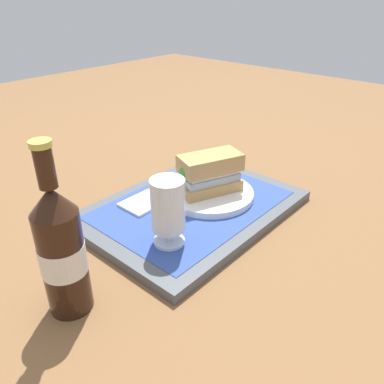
{
  "coord_description": "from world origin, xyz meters",
  "views": [
    {
      "loc": [
        0.52,
        0.47,
        0.43
      ],
      "look_at": [
        0.0,
        0.0,
        0.05
      ],
      "focal_mm": 36.08,
      "sensor_mm": 36.0,
      "label": 1
    }
  ],
  "objects_px": {
    "plate": "(210,194)",
    "sandwich": "(209,173)",
    "beer_glass": "(168,208)",
    "beer_bottle": "(61,250)"
  },
  "relations": [
    {
      "from": "plate",
      "to": "sandwich",
      "type": "bearing_deg",
      "value": -21.82
    },
    {
      "from": "plate",
      "to": "sandwich",
      "type": "relative_size",
      "value": 1.32
    },
    {
      "from": "sandwich",
      "to": "beer_bottle",
      "type": "xyz_separation_m",
      "value": [
        0.37,
        0.04,
        0.03
      ]
    },
    {
      "from": "plate",
      "to": "beer_glass",
      "type": "bearing_deg",
      "value": 16.42
    },
    {
      "from": "beer_glass",
      "to": "plate",
      "type": "bearing_deg",
      "value": -163.58
    },
    {
      "from": "beer_glass",
      "to": "beer_bottle",
      "type": "height_order",
      "value": "beer_bottle"
    },
    {
      "from": "sandwich",
      "to": "beer_glass",
      "type": "distance_m",
      "value": 0.18
    },
    {
      "from": "plate",
      "to": "beer_glass",
      "type": "height_order",
      "value": "beer_glass"
    },
    {
      "from": "sandwich",
      "to": "beer_bottle",
      "type": "relative_size",
      "value": 0.54
    },
    {
      "from": "sandwich",
      "to": "beer_bottle",
      "type": "distance_m",
      "value": 0.37
    }
  ]
}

